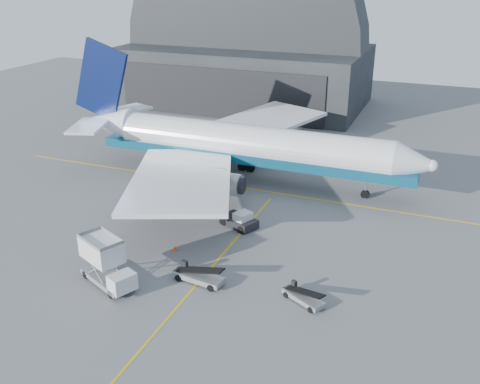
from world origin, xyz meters
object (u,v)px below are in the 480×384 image
at_px(belt_loader_a, 198,276).
at_px(belt_loader_b, 303,297).
at_px(airliner, 237,144).
at_px(catering_truck, 106,263).
at_px(pushback_tug, 240,221).

bearing_deg(belt_loader_a, belt_loader_b, 9.64).
relative_size(airliner, catering_truck, 7.63).
bearing_deg(belt_loader_b, catering_truck, -139.60).
bearing_deg(airliner, catering_truck, -92.54).
relative_size(belt_loader_a, belt_loader_b, 1.24).
xyz_separation_m(catering_truck, belt_loader_b, (18.01, 4.00, -1.74)).
xyz_separation_m(airliner, belt_loader_a, (6.54, -25.96, -4.53)).
height_order(catering_truck, pushback_tug, catering_truck).
bearing_deg(catering_truck, airliner, 112.05).
bearing_deg(catering_truck, belt_loader_a, 48.44).
height_order(airliner, belt_loader_b, airliner).
bearing_deg(belt_loader_b, belt_loader_a, -149.13).
relative_size(catering_truck, belt_loader_b, 1.59).
height_order(belt_loader_a, belt_loader_b, belt_loader_a).
height_order(airliner, catering_truck, airliner).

